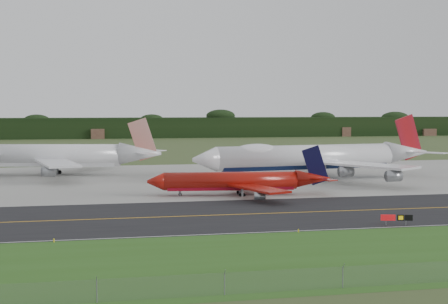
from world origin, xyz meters
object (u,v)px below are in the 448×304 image
at_px(jet_star_tail, 53,156).
at_px(taxiway_sign, 397,218).
at_px(jet_red_737, 241,181).
at_px(jet_ba_747, 314,157).

height_order(jet_star_tail, taxiway_sign, jet_star_tail).
bearing_deg(jet_red_737, jet_star_tail, 131.09).
height_order(jet_ba_747, jet_red_737, jet_ba_747).
xyz_separation_m(jet_ba_747, jet_star_tail, (-64.90, 22.26, -0.43)).
height_order(jet_red_737, taxiway_sign, jet_red_737).
bearing_deg(jet_star_tail, jet_ba_747, -18.93).
relative_size(jet_red_737, taxiway_sign, 8.03).
height_order(jet_ba_747, jet_star_tail, jet_ba_747).
xyz_separation_m(jet_red_737, taxiway_sign, (16.21, -36.65, -1.70)).
xyz_separation_m(jet_red_737, jet_star_tail, (-40.65, 46.62, 2.29)).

